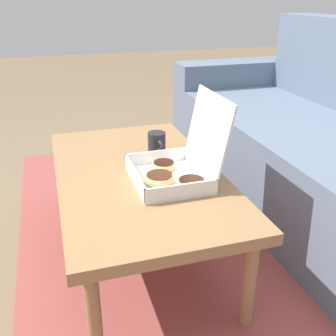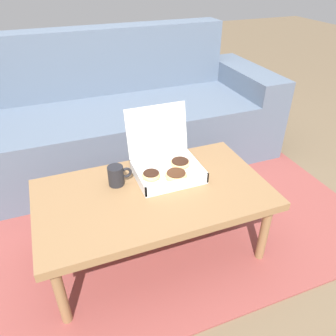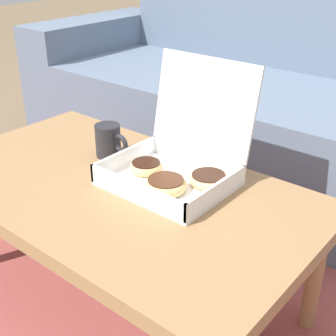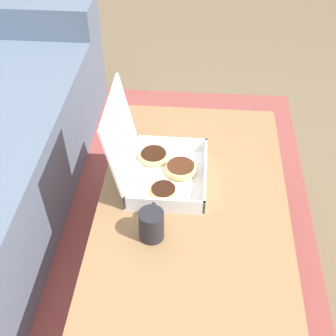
% 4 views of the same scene
% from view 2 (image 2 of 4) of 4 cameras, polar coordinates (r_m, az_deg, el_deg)
% --- Properties ---
extents(ground_plane, '(12.00, 12.00, 0.00)m').
position_cam_2_polar(ground_plane, '(1.94, -4.08, -10.26)').
color(ground_plane, '#756047').
extents(area_rug, '(2.54, 1.97, 0.01)m').
position_cam_2_polar(area_rug, '(2.15, -6.53, -5.00)').
color(area_rug, '#994742').
rests_on(area_rug, ground_plane).
extents(couch, '(2.42, 0.83, 0.91)m').
position_cam_2_polar(couch, '(2.43, -10.32, 7.87)').
color(couch, slate).
rests_on(couch, ground_plane).
extents(coffee_table, '(1.09, 0.62, 0.39)m').
position_cam_2_polar(coffee_table, '(1.57, -2.54, -5.16)').
color(coffee_table, '#997047').
rests_on(coffee_table, ground_plane).
extents(pastry_box, '(0.32, 0.31, 0.31)m').
position_cam_2_polar(pastry_box, '(1.64, -0.20, 0.87)').
color(pastry_box, white).
rests_on(pastry_box, coffee_table).
extents(coffee_mug, '(0.12, 0.08, 0.10)m').
position_cam_2_polar(coffee_mug, '(1.58, -8.94, -1.30)').
color(coffee_mug, '#232328').
rests_on(coffee_mug, coffee_table).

